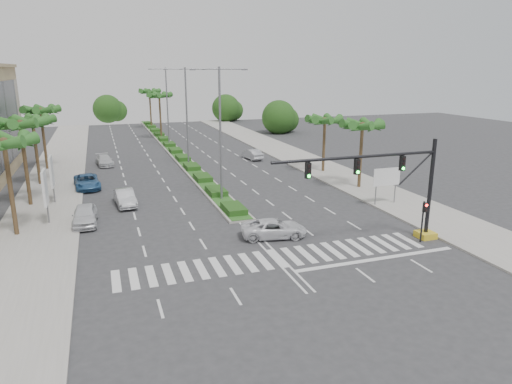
# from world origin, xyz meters

# --- Properties ---
(ground) EXTENTS (160.00, 160.00, 0.00)m
(ground) POSITION_xyz_m (0.00, 0.00, 0.00)
(ground) COLOR #333335
(ground) RESTS_ON ground
(footpath_right) EXTENTS (6.00, 120.00, 0.15)m
(footpath_right) POSITION_xyz_m (15.20, 20.00, 0.07)
(footpath_right) COLOR gray
(footpath_right) RESTS_ON ground
(footpath_left) EXTENTS (6.00, 120.00, 0.15)m
(footpath_left) POSITION_xyz_m (-15.20, 20.00, 0.07)
(footpath_left) COLOR gray
(footpath_left) RESTS_ON ground
(median) EXTENTS (2.20, 75.00, 0.20)m
(median) POSITION_xyz_m (0.00, 45.00, 0.10)
(median) COLOR gray
(median) RESTS_ON ground
(median_grass) EXTENTS (1.80, 75.00, 0.04)m
(median_grass) POSITION_xyz_m (0.00, 45.00, 0.22)
(median_grass) COLOR #265E20
(median_grass) RESTS_ON median
(signal_gantry) EXTENTS (12.60, 1.20, 7.20)m
(signal_gantry) POSITION_xyz_m (9.27, -0.00, 3.46)
(signal_gantry) COLOR gold
(signal_gantry) RESTS_ON ground
(pedestrian_signal) EXTENTS (0.28, 0.36, 3.00)m
(pedestrian_signal) POSITION_xyz_m (10.60, -0.68, 2.04)
(pedestrian_signal) COLOR black
(pedestrian_signal) RESTS_ON ground
(direction_sign) EXTENTS (2.70, 0.11, 3.40)m
(direction_sign) POSITION_xyz_m (13.50, 7.99, 2.45)
(direction_sign) COLOR slate
(direction_sign) RESTS_ON ground
(billboard_near) EXTENTS (0.18, 2.10, 4.35)m
(billboard_near) POSITION_xyz_m (-14.50, 12.00, 2.96)
(billboard_near) COLOR slate
(billboard_near) RESTS_ON ground
(billboard_far) EXTENTS (0.18, 2.10, 4.35)m
(billboard_far) POSITION_xyz_m (-14.50, 18.00, 2.96)
(billboard_far) COLOR slate
(billboard_far) RESTS_ON ground
(palm_left_near) EXTENTS (4.57, 4.68, 7.55)m
(palm_left_near) POSITION_xyz_m (-16.50, 10.00, 6.69)
(palm_left_near) COLOR brown
(palm_left_near) RESTS_ON ground
(palm_left_mid) EXTENTS (4.57, 4.68, 7.95)m
(palm_left_mid) POSITION_xyz_m (-16.50, 18.00, 7.08)
(palm_left_mid) COLOR brown
(palm_left_mid) RESTS_ON ground
(palm_left_far) EXTENTS (4.57, 4.68, 7.35)m
(palm_left_far) POSITION_xyz_m (-16.50, 26.00, 6.50)
(palm_left_far) COLOR brown
(palm_left_far) RESTS_ON ground
(palm_left_end) EXTENTS (4.57, 4.68, 7.75)m
(palm_left_end) POSITION_xyz_m (-16.50, 34.00, 6.88)
(palm_left_end) COLOR brown
(palm_left_end) RESTS_ON ground
(palm_right_near) EXTENTS (4.57, 4.68, 7.05)m
(palm_right_near) POSITION_xyz_m (14.50, 14.00, 6.20)
(palm_right_near) COLOR brown
(palm_right_near) RESTS_ON ground
(palm_right_far) EXTENTS (4.57, 4.68, 6.75)m
(palm_right_far) POSITION_xyz_m (14.50, 22.00, 5.91)
(palm_right_far) COLOR brown
(palm_right_far) RESTS_ON ground
(palm_median_a) EXTENTS (4.57, 4.68, 8.05)m
(palm_median_a) POSITION_xyz_m (0.00, 55.00, 7.17)
(palm_median_a) COLOR brown
(palm_median_a) RESTS_ON ground
(palm_median_b) EXTENTS (4.57, 4.68, 8.05)m
(palm_median_b) POSITION_xyz_m (0.00, 70.00, 7.17)
(palm_median_b) COLOR brown
(palm_median_b) RESTS_ON ground
(streetlight_near) EXTENTS (5.10, 0.25, 12.00)m
(streetlight_near) POSITION_xyz_m (0.00, 14.00, 6.81)
(streetlight_near) COLOR slate
(streetlight_near) RESTS_ON ground
(streetlight_mid) EXTENTS (5.10, 0.25, 12.00)m
(streetlight_mid) POSITION_xyz_m (0.00, 30.00, 6.81)
(streetlight_mid) COLOR slate
(streetlight_mid) RESTS_ON ground
(streetlight_far) EXTENTS (5.10, 0.25, 12.00)m
(streetlight_far) POSITION_xyz_m (0.00, 46.00, 6.81)
(streetlight_far) COLOR slate
(streetlight_far) RESTS_ON ground
(car_parked_a) EXTENTS (1.96, 4.57, 1.54)m
(car_parked_a) POSITION_xyz_m (-11.80, 11.09, 0.77)
(car_parked_a) COLOR silver
(car_parked_a) RESTS_ON ground
(car_parked_b) EXTENTS (1.91, 4.50, 1.44)m
(car_parked_b) POSITION_xyz_m (-8.51, 15.42, 0.72)
(car_parked_b) COLOR silver
(car_parked_b) RESTS_ON ground
(car_parked_c) EXTENTS (2.82, 5.29, 1.41)m
(car_parked_c) POSITION_xyz_m (-11.80, 22.89, 0.71)
(car_parked_c) COLOR #2E5D8E
(car_parked_c) RESTS_ON ground
(car_parked_d) EXTENTS (2.36, 4.66, 1.30)m
(car_parked_d) POSITION_xyz_m (-9.87, 34.36, 0.65)
(car_parked_d) COLOR silver
(car_parked_d) RESTS_ON ground
(car_crossing) EXTENTS (5.08, 3.05, 1.32)m
(car_crossing) POSITION_xyz_m (1.19, 3.68, 0.66)
(car_crossing) COLOR white
(car_crossing) RESTS_ON ground
(car_right) EXTENTS (1.97, 4.33, 1.38)m
(car_right) POSITION_xyz_m (9.08, 32.21, 0.69)
(car_right) COLOR silver
(car_right) RESTS_ON ground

